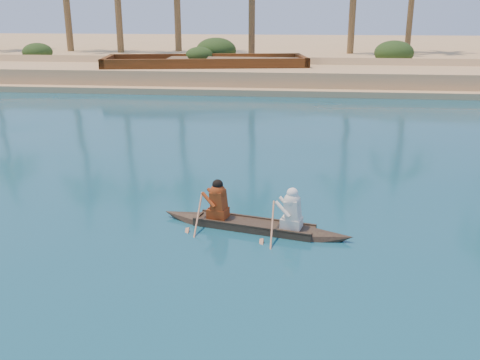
# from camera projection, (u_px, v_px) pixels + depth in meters

# --- Properties ---
(sandy_embankment) EXTENTS (150.00, 51.00, 1.50)m
(sandy_embankment) POSITION_uv_depth(u_px,v_px,m) (356.00, 55.00, 54.14)
(sandy_embankment) COLOR tan
(sandy_embankment) RESTS_ON ground
(shrub_cluster) EXTENTS (100.00, 6.00, 2.40)m
(shrub_cluster) POSITION_uv_depth(u_px,v_px,m) (377.00, 62.00, 39.38)
(shrub_cluster) COLOR #1E3212
(shrub_cluster) RESTS_ON ground
(canoe) EXTENTS (4.70, 1.71, 1.29)m
(canoe) POSITION_uv_depth(u_px,v_px,m) (254.00, 219.00, 12.52)
(canoe) COLOR #3D3321
(canoe) RESTS_ON ground
(barge_mid) EXTENTS (14.04, 6.69, 2.25)m
(barge_mid) POSITION_uv_depth(u_px,v_px,m) (206.00, 73.00, 36.38)
(barge_mid) COLOR #5D2F14
(barge_mid) RESTS_ON ground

